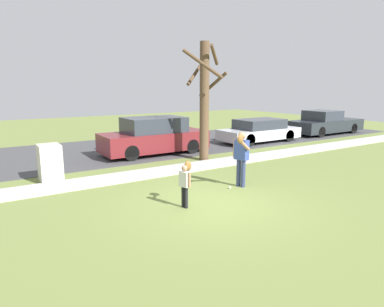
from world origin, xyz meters
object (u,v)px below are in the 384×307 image
at_px(person_adult, 241,153).
at_px(baseball, 230,188).
at_px(person_child, 186,179).
at_px(parked_pickup_dark, 325,123).
at_px(parked_sedan_silver, 259,131).
at_px(utility_cabinet, 50,163).
at_px(street_tree_near, 205,98).
at_px(parked_suv_maroon, 154,136).

bearing_deg(person_adult, baseball, -16.47).
bearing_deg(person_child, parked_pickup_dark, 9.33).
height_order(person_adult, parked_sedan_silver, person_adult).
relative_size(person_child, parked_sedan_silver, 0.24).
xyz_separation_m(person_child, utility_cabinet, (-2.41, 4.31, -0.13)).
bearing_deg(parked_pickup_dark, person_child, -155.56).
xyz_separation_m(person_child, parked_pickup_dark, (14.33, 6.51, -0.05)).
distance_m(baseball, parked_sedan_silver, 8.92).
relative_size(street_tree_near, parked_suv_maroon, 1.00).
bearing_deg(utility_cabinet, parked_sedan_silver, 10.77).
bearing_deg(person_child, baseball, 1.68).
relative_size(baseball, parked_suv_maroon, 0.02).
relative_size(parked_suv_maroon, parked_pickup_dark, 0.90).
relative_size(baseball, parked_sedan_silver, 0.02).
bearing_deg(person_adult, parked_suv_maroon, -105.82).
relative_size(utility_cabinet, parked_sedan_silver, 0.26).
height_order(baseball, street_tree_near, street_tree_near).
xyz_separation_m(person_adult, utility_cabinet, (-4.69, 3.75, -0.44)).
bearing_deg(parked_sedan_silver, person_adult, -137.28).
height_order(utility_cabinet, parked_pickup_dark, parked_pickup_dark).
height_order(person_adult, parked_pickup_dark, person_adult).
bearing_deg(parked_sedan_silver, street_tree_near, -157.26).
bearing_deg(street_tree_near, baseball, -113.65).
bearing_deg(person_adult, street_tree_near, -123.45).
xyz_separation_m(baseball, parked_suv_maroon, (0.46, 5.94, 0.75)).
height_order(baseball, parked_sedan_silver, parked_sedan_silver).
xyz_separation_m(person_adult, baseball, (-0.39, 0.01, -0.99)).
distance_m(person_child, baseball, 2.09).
xyz_separation_m(baseball, parked_pickup_dark, (12.44, 5.94, 0.64)).
bearing_deg(parked_sedan_silver, baseball, -139.03).
distance_m(person_adult, parked_pickup_dark, 13.45).
bearing_deg(utility_cabinet, person_child, -60.76).
bearing_deg(street_tree_near, parked_suv_maroon, 117.22).
distance_m(person_child, street_tree_near, 5.81).
bearing_deg(baseball, person_child, -163.22).
xyz_separation_m(street_tree_near, parked_sedan_silver, (5.10, 2.14, -1.89)).
height_order(utility_cabinet, parked_sedan_silver, parked_sedan_silver).
bearing_deg(person_adult, parked_sedan_silver, -152.38).
relative_size(person_child, baseball, 15.21).
height_order(baseball, parked_suv_maroon, parked_suv_maroon).
distance_m(person_adult, baseball, 1.07).
relative_size(person_adult, parked_sedan_silver, 0.36).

